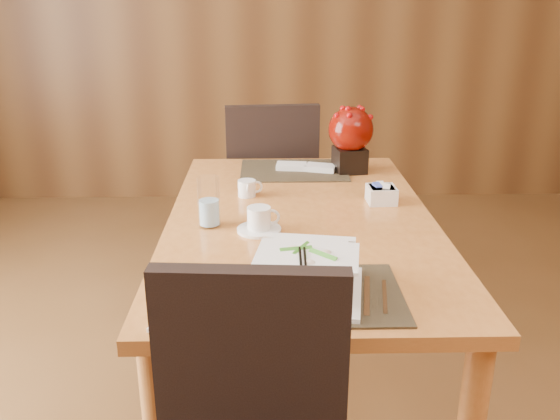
{
  "coord_description": "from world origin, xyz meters",
  "views": [
    {
      "loc": [
        -0.12,
        -1.28,
        1.48
      ],
      "look_at": [
        -0.08,
        0.35,
        0.87
      ],
      "focal_mm": 38.0,
      "sensor_mm": 36.0,
      "label": 1
    }
  ],
  "objects_px": {
    "bread_plate": "(193,320)",
    "far_chair": "(270,186)",
    "creamer_jug": "(247,188)",
    "dining_table": "(301,243)",
    "coffee_cup": "(259,221)",
    "water_glass": "(209,202)",
    "sugar_caddy": "(381,195)",
    "berry_decor": "(351,135)",
    "soup_setting": "(307,275)"
  },
  "relations": [
    {
      "from": "bread_plate",
      "to": "far_chair",
      "type": "distance_m",
      "value": 1.64
    },
    {
      "from": "creamer_jug",
      "to": "bread_plate",
      "type": "bearing_deg",
      "value": -106.19
    },
    {
      "from": "dining_table",
      "to": "coffee_cup",
      "type": "distance_m",
      "value": 0.23
    },
    {
      "from": "water_glass",
      "to": "far_chair",
      "type": "bearing_deg",
      "value": 78.57
    },
    {
      "from": "water_glass",
      "to": "far_chair",
      "type": "relative_size",
      "value": 0.17
    },
    {
      "from": "dining_table",
      "to": "creamer_jug",
      "type": "bearing_deg",
      "value": 130.08
    },
    {
      "from": "sugar_caddy",
      "to": "water_glass",
      "type": "bearing_deg",
      "value": -160.44
    },
    {
      "from": "far_chair",
      "to": "coffee_cup",
      "type": "bearing_deg",
      "value": 82.48
    },
    {
      "from": "water_glass",
      "to": "creamer_jug",
      "type": "xyz_separation_m",
      "value": [
        0.11,
        0.3,
        -0.05
      ]
    },
    {
      "from": "sugar_caddy",
      "to": "berry_decor",
      "type": "xyz_separation_m",
      "value": [
        -0.06,
        0.39,
        0.13
      ]
    },
    {
      "from": "creamer_jug",
      "to": "far_chair",
      "type": "distance_m",
      "value": 0.76
    },
    {
      "from": "soup_setting",
      "to": "far_chair",
      "type": "distance_m",
      "value": 1.52
    },
    {
      "from": "water_glass",
      "to": "sugar_caddy",
      "type": "height_order",
      "value": "water_glass"
    },
    {
      "from": "far_chair",
      "to": "dining_table",
      "type": "bearing_deg",
      "value": 90.7
    },
    {
      "from": "bread_plate",
      "to": "coffee_cup",
      "type": "bearing_deg",
      "value": 74.97
    },
    {
      "from": "bread_plate",
      "to": "creamer_jug",
      "type": "bearing_deg",
      "value": 83.67
    },
    {
      "from": "far_chair",
      "to": "water_glass",
      "type": "bearing_deg",
      "value": 73.43
    },
    {
      "from": "dining_table",
      "to": "water_glass",
      "type": "relative_size",
      "value": 9.0
    },
    {
      "from": "sugar_caddy",
      "to": "far_chair",
      "type": "distance_m",
      "value": 0.93
    },
    {
      "from": "water_glass",
      "to": "far_chair",
      "type": "xyz_separation_m",
      "value": [
        0.21,
        1.02,
        -0.28
      ]
    },
    {
      "from": "water_glass",
      "to": "bread_plate",
      "type": "distance_m",
      "value": 0.6
    },
    {
      "from": "coffee_cup",
      "to": "creamer_jug",
      "type": "distance_m",
      "value": 0.35
    },
    {
      "from": "water_glass",
      "to": "coffee_cup",
      "type": "bearing_deg",
      "value": -16.4
    },
    {
      "from": "water_glass",
      "to": "far_chair",
      "type": "height_order",
      "value": "far_chair"
    },
    {
      "from": "creamer_jug",
      "to": "far_chair",
      "type": "relative_size",
      "value": 0.09
    },
    {
      "from": "dining_table",
      "to": "coffee_cup",
      "type": "xyz_separation_m",
      "value": [
        -0.14,
        -0.12,
        0.13
      ]
    },
    {
      "from": "berry_decor",
      "to": "bread_plate",
      "type": "relative_size",
      "value": 1.78
    },
    {
      "from": "sugar_caddy",
      "to": "berry_decor",
      "type": "distance_m",
      "value": 0.42
    },
    {
      "from": "coffee_cup",
      "to": "bread_plate",
      "type": "relative_size",
      "value": 0.92
    },
    {
      "from": "creamer_jug",
      "to": "sugar_caddy",
      "type": "xyz_separation_m",
      "value": [
        0.49,
        -0.08,
        -0.0
      ]
    },
    {
      "from": "soup_setting",
      "to": "water_glass",
      "type": "relative_size",
      "value": 1.9
    },
    {
      "from": "coffee_cup",
      "to": "berry_decor",
      "type": "bearing_deg",
      "value": 60.04
    },
    {
      "from": "dining_table",
      "to": "berry_decor",
      "type": "relative_size",
      "value": 5.43
    },
    {
      "from": "soup_setting",
      "to": "creamer_jug",
      "type": "xyz_separation_m",
      "value": [
        -0.17,
        0.77,
        -0.02
      ]
    },
    {
      "from": "soup_setting",
      "to": "water_glass",
      "type": "distance_m",
      "value": 0.55
    },
    {
      "from": "creamer_jug",
      "to": "bread_plate",
      "type": "xyz_separation_m",
      "value": [
        -0.1,
        -0.9,
        -0.03
      ]
    },
    {
      "from": "water_glass",
      "to": "berry_decor",
      "type": "bearing_deg",
      "value": 48.39
    },
    {
      "from": "dining_table",
      "to": "far_chair",
      "type": "relative_size",
      "value": 1.53
    },
    {
      "from": "far_chair",
      "to": "berry_decor",
      "type": "bearing_deg",
      "value": 123.73
    },
    {
      "from": "creamer_jug",
      "to": "water_glass",
      "type": "bearing_deg",
      "value": -120.72
    },
    {
      "from": "soup_setting",
      "to": "sugar_caddy",
      "type": "height_order",
      "value": "soup_setting"
    },
    {
      "from": "creamer_jug",
      "to": "berry_decor",
      "type": "distance_m",
      "value": 0.54
    },
    {
      "from": "bread_plate",
      "to": "far_chair",
      "type": "bearing_deg",
      "value": 83.22
    },
    {
      "from": "coffee_cup",
      "to": "far_chair",
      "type": "height_order",
      "value": "far_chair"
    },
    {
      "from": "dining_table",
      "to": "berry_decor",
      "type": "xyz_separation_m",
      "value": [
        0.24,
        0.54,
        0.25
      ]
    },
    {
      "from": "soup_setting",
      "to": "sugar_caddy",
      "type": "distance_m",
      "value": 0.76
    },
    {
      "from": "bread_plate",
      "to": "sugar_caddy",
      "type": "bearing_deg",
      "value": 54.07
    },
    {
      "from": "soup_setting",
      "to": "dining_table",
      "type": "bearing_deg",
      "value": 97.68
    },
    {
      "from": "bread_plate",
      "to": "water_glass",
      "type": "bearing_deg",
      "value": 91.31
    },
    {
      "from": "water_glass",
      "to": "creamer_jug",
      "type": "relative_size",
      "value": 1.94
    }
  ]
}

